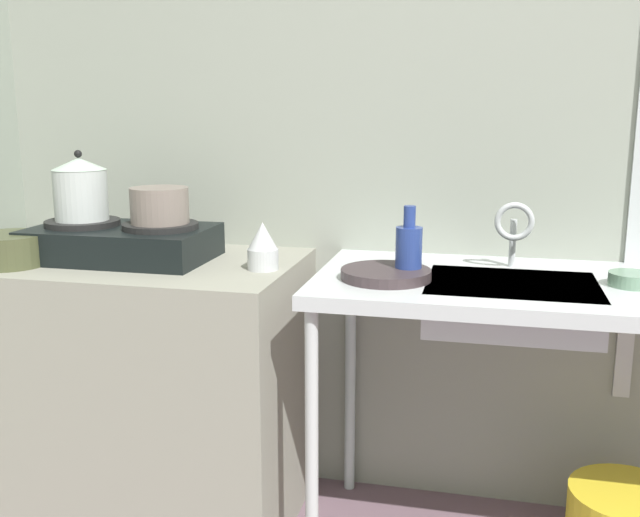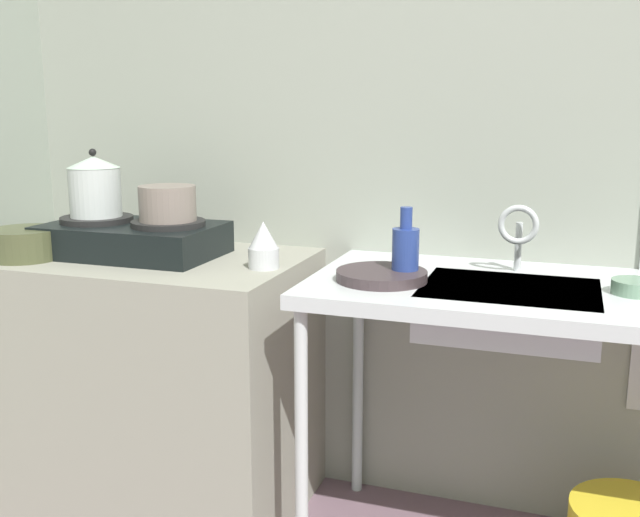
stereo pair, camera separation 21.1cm
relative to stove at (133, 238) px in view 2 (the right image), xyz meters
The scene contains 13 objects.
wall_back 1.54m from the stove, 14.27° to the left, with size 4.77×0.10×2.74m, color #949A8D.
counter_concrete 0.48m from the stove, ahead, with size 1.03×0.63×0.85m, color gray.
counter_sink 1.44m from the stove, ahead, with size 1.59×0.63×0.85m.
stove is the anchor object (origin of this frame).
pot_on_left_burner 0.21m from the stove, behind, with size 0.17×0.17×0.22m.
pot_on_right_burner 0.18m from the stove, ahead, with size 0.18×0.18×0.11m.
pot_beside_stove 0.33m from the stove, 151.70° to the right, with size 0.22×0.22×0.09m.
percolator 0.47m from the stove, ahead, with size 0.09×0.09×0.14m.
sink_basin 1.19m from the stove, ahead, with size 0.46×0.36×0.12m, color silver.
faucet 1.19m from the stove, ahead, with size 0.11×0.07×0.20m.
frying_pan 0.84m from the stove, ahead, with size 0.25×0.25×0.03m, color #392E31.
small_bowl_on_drainboard 1.49m from the stove, ahead, with size 0.12×0.12×0.04m, color gray.
bottle_by_sink 0.90m from the stove, ahead, with size 0.07×0.07×0.20m.
Camera 2 is at (-0.11, -0.58, 1.31)m, focal length 40.67 mm.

